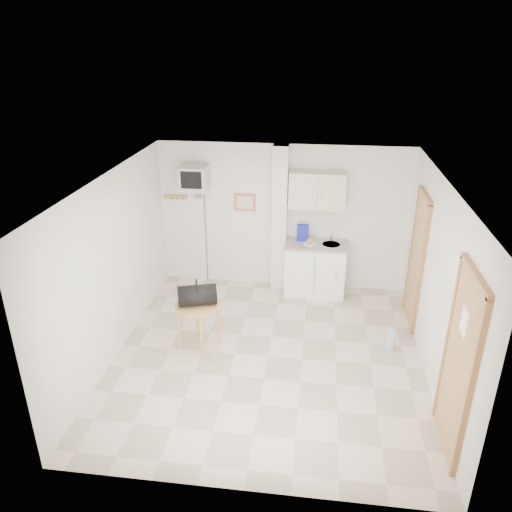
# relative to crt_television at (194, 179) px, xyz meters

# --- Properties ---
(ground) EXTENTS (4.50, 4.50, 0.00)m
(ground) POSITION_rel_crt_television_xyz_m (1.45, -2.02, -1.94)
(ground) COLOR beige
(ground) RESTS_ON ground
(room_envelope) EXTENTS (4.24, 4.54, 2.55)m
(room_envelope) POSITION_rel_crt_television_xyz_m (1.69, -1.93, -0.40)
(room_envelope) COLOR white
(room_envelope) RESTS_ON ground
(kitchenette) EXTENTS (1.03, 0.58, 2.10)m
(kitchenette) POSITION_rel_crt_television_xyz_m (2.02, -0.02, -1.13)
(kitchenette) COLOR white
(kitchenette) RESTS_ON ground
(crt_television) EXTENTS (0.44, 0.45, 2.15)m
(crt_television) POSITION_rel_crt_television_xyz_m (0.00, 0.00, 0.00)
(crt_television) COLOR slate
(crt_television) RESTS_ON ground
(round_table) EXTENTS (0.65, 0.65, 0.69)m
(round_table) POSITION_rel_crt_television_xyz_m (0.45, -1.90, -1.33)
(round_table) COLOR #BB8646
(round_table) RESTS_ON ground
(duffel_bag) EXTENTS (0.59, 0.43, 0.39)m
(duffel_bag) POSITION_rel_crt_television_xyz_m (0.45, -1.91, -1.10)
(duffel_bag) COLOR black
(duffel_bag) RESTS_ON round_table
(water_bottle) EXTENTS (0.12, 0.12, 0.36)m
(water_bottle) POSITION_rel_crt_television_xyz_m (3.15, -1.63, -1.77)
(water_bottle) COLOR #9EC1D2
(water_bottle) RESTS_ON ground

